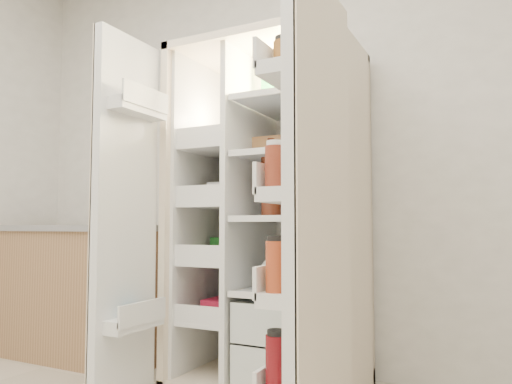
% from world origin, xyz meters
% --- Properties ---
extents(wall_back, '(4.00, 0.02, 2.70)m').
position_xyz_m(wall_back, '(0.00, 2.00, 1.35)').
color(wall_back, silver).
rests_on(wall_back, floor).
extents(refrigerator, '(0.92, 0.70, 1.80)m').
position_xyz_m(refrigerator, '(0.07, 1.65, 0.75)').
color(refrigerator, beige).
rests_on(refrigerator, floor).
extents(freezer_door, '(0.15, 0.40, 1.72)m').
position_xyz_m(freezer_door, '(-0.44, 1.05, 0.89)').
color(freezer_door, silver).
rests_on(freezer_door, floor).
extents(fridge_door, '(0.17, 0.58, 1.72)m').
position_xyz_m(fridge_door, '(0.54, 0.96, 0.87)').
color(fridge_door, silver).
rests_on(fridge_door, floor).
extents(kitchen_counter, '(1.17, 0.62, 0.85)m').
position_xyz_m(kitchen_counter, '(-1.28, 1.66, 0.43)').
color(kitchen_counter, '#A47D52').
rests_on(kitchen_counter, floor).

